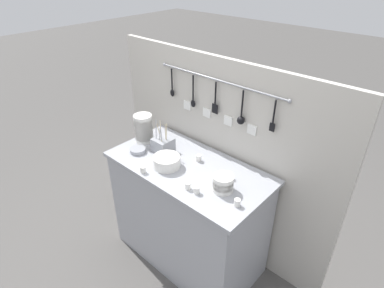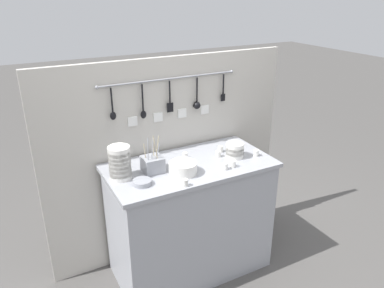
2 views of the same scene
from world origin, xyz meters
name	(u,v)px [view 1 (image 1 of 2)]	position (x,y,z in m)	size (l,w,h in m)	color
ground_plane	(189,253)	(0.00, 0.00, 0.00)	(20.00, 20.00, 0.00)	#514F4C
counter	(188,214)	(0.00, 0.00, 0.46)	(1.20, 0.62, 0.92)	#9EA0A8
back_wall	(217,158)	(0.00, 0.34, 0.82)	(2.00, 0.09, 1.63)	#BCB7AD
bowl_stack_short_front	(144,128)	(-0.50, 0.02, 1.03)	(0.15, 0.15, 0.23)	silver
bowl_stack_back_corner	(223,183)	(0.35, -0.05, 0.98)	(0.13, 0.13, 0.11)	silver
plate_stack	(167,162)	(-0.11, -0.10, 0.96)	(0.19, 0.19, 0.08)	silver
steel_mixing_bowl	(138,150)	(-0.41, -0.12, 0.94)	(0.12, 0.12, 0.03)	#93969E
cutlery_caddy	(163,145)	(-0.28, 0.02, 0.98)	(0.14, 0.14, 0.27)	#93969E
cup_beside_plates	(230,176)	(0.31, 0.08, 0.94)	(0.04, 0.04, 0.05)	silver
cup_front_left	(199,158)	(0.01, 0.10, 0.94)	(0.04, 0.04, 0.05)	silver
cup_back_right	(188,186)	(0.18, -0.19, 0.94)	(0.04, 0.04, 0.05)	silver
cup_edge_near	(143,170)	(-0.18, -0.27, 0.94)	(0.04, 0.04, 0.05)	silver
cup_back_left	(237,203)	(0.50, -0.11, 0.94)	(0.04, 0.04, 0.05)	silver
cup_edge_far	(216,176)	(0.25, 0.01, 0.94)	(0.04, 0.04, 0.05)	silver
cup_centre	(197,190)	(0.25, -0.18, 0.94)	(0.04, 0.04, 0.05)	silver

